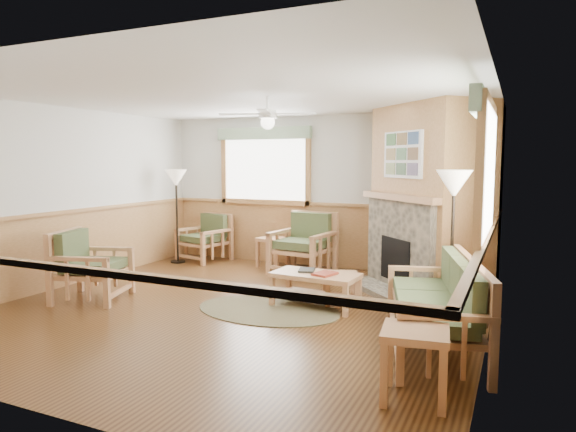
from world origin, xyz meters
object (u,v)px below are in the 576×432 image
at_px(coffee_table, 315,290).
at_px(floor_lamp_left, 177,216).
at_px(footstool, 341,288).
at_px(floor_lamp_right, 452,246).
at_px(sofa, 433,304).
at_px(armchair_back_right, 303,243).
at_px(armchair_back_left, 204,238).
at_px(armchair_left, 92,265).
at_px(end_table_chairs, 273,252).
at_px(end_table_sofa, 415,365).

relative_size(coffee_table, floor_lamp_left, 0.64).
relative_size(footstool, floor_lamp_right, 0.26).
relative_size(sofa, armchair_back_right, 1.96).
xyz_separation_m(armchair_back_right, coffee_table, (0.94, -1.80, -0.28)).
height_order(armchair_back_left, footstool, armchair_back_left).
distance_m(armchair_left, floor_lamp_right, 4.71).
distance_m(armchair_back_right, footstool, 1.95).
bearing_deg(sofa, floor_lamp_right, 161.44).
relative_size(sofa, floor_lamp_right, 1.11).
bearing_deg(floor_lamp_right, sofa, -93.10).
bearing_deg(armchair_left, end_table_chairs, -41.62).
xyz_separation_m(armchair_back_right, end_table_chairs, (-0.67, 0.24, -0.24)).
xyz_separation_m(coffee_table, footstool, (0.25, 0.28, -0.02)).
bearing_deg(floor_lamp_right, end_table_chairs, 149.53).
xyz_separation_m(footstool, floor_lamp_left, (-3.68, 1.40, 0.67)).
relative_size(sofa, armchair_back_left, 2.25).
height_order(end_table_chairs, end_table_sofa, end_table_sofa).
bearing_deg(footstool, end_table_sofa, -59.39).
relative_size(armchair_left, floor_lamp_left, 0.55).
relative_size(sofa, floor_lamp_left, 1.14).
height_order(coffee_table, end_table_chairs, end_table_chairs).
distance_m(end_table_chairs, end_table_sofa, 5.30).
distance_m(armchair_back_right, end_table_sofa, 4.72).
relative_size(armchair_left, end_table_sofa, 1.66).
xyz_separation_m(armchair_back_left, floor_lamp_right, (4.74, -1.93, 0.46)).
distance_m(sofa, footstool, 1.82).
bearing_deg(armchair_back_left, end_table_sofa, -26.86).
bearing_deg(floor_lamp_right, floor_lamp_left, 162.83).
bearing_deg(sofa, end_table_chairs, -147.66).
distance_m(sofa, floor_lamp_left, 5.68).
bearing_deg(armchair_back_right, floor_lamp_right, -26.57).
relative_size(armchair_back_right, floor_lamp_right, 0.56).
height_order(armchair_back_left, end_table_chairs, armchair_back_left).
height_order(end_table_sofa, floor_lamp_left, floor_lamp_left).
distance_m(end_table_sofa, floor_lamp_right, 2.31).
distance_m(end_table_chairs, footstool, 2.56).
relative_size(coffee_table, floor_lamp_right, 0.62).
relative_size(armchair_back_left, footstool, 1.90).
bearing_deg(coffee_table, armchair_left, -158.64).
bearing_deg(footstool, end_table_chairs, 136.66).
bearing_deg(end_table_sofa, coffee_table, 128.29).
xyz_separation_m(armchair_back_right, armchair_left, (-1.97, -2.74, -0.03)).
height_order(armchair_back_left, armchair_back_right, armchair_back_right).
relative_size(end_table_sofa, footstool, 1.24).
distance_m(sofa, coffee_table, 1.86).
height_order(end_table_chairs, footstool, end_table_chairs).
bearing_deg(end_table_sofa, armchair_back_right, 123.63).
bearing_deg(sofa, floor_lamp_left, -132.48).
bearing_deg(end_table_sofa, end_table_chairs, 128.28).
xyz_separation_m(armchair_back_right, end_table_sofa, (2.61, -3.92, -0.22)).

